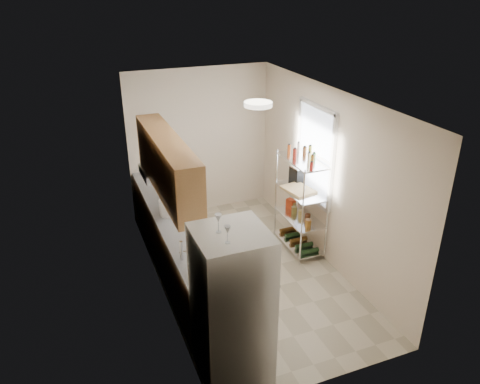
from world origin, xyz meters
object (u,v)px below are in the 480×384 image
object	(u,v)px
rice_cooker	(169,207)
cutting_board	(298,189)
frying_pan_large	(172,208)
refrigerator	(232,306)
espresso_machine	(297,174)

from	to	relation	value
rice_cooker	cutting_board	xyz separation A→B (m)	(1.95, -0.17, 0.01)
frying_pan_large	cutting_board	distance (m)	1.90
refrigerator	rice_cooker	size ratio (longest dim) A/B	6.18
refrigerator	espresso_machine	xyz separation A→B (m)	(1.96, 2.31, 0.27)
frying_pan_large	espresso_machine	distance (m)	2.01
rice_cooker	espresso_machine	size ratio (longest dim) A/B	1.12
frying_pan_large	rice_cooker	bearing A→B (deg)	-141.72
rice_cooker	frying_pan_large	size ratio (longest dim) A/B	0.99
rice_cooker	cutting_board	size ratio (longest dim) A/B	0.60
refrigerator	rice_cooker	bearing A→B (deg)	93.03
frying_pan_large	espresso_machine	size ratio (longest dim) A/B	1.14
refrigerator	espresso_machine	bearing A→B (deg)	49.76
rice_cooker	espresso_machine	distance (m)	2.08
rice_cooker	cutting_board	distance (m)	1.96
refrigerator	frying_pan_large	size ratio (longest dim) A/B	6.11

